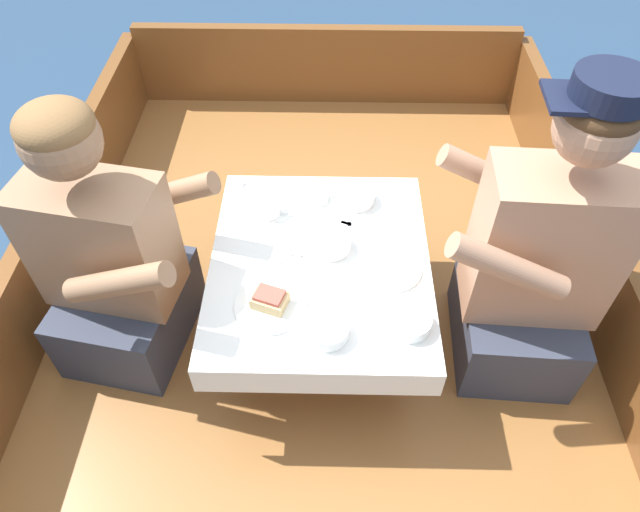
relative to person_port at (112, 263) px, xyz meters
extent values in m
plane|color=navy|center=(0.64, 0.03, -0.73)|extent=(60.00, 60.00, 0.00)
cube|color=brown|center=(0.64, 0.03, -0.56)|extent=(2.03, 3.08, 0.35)
cube|color=brown|center=(-0.34, 0.03, -0.21)|extent=(0.06, 3.08, 0.35)
cube|color=brown|center=(1.63, 0.03, -0.21)|extent=(0.06, 3.08, 0.35)
cube|color=brown|center=(0.64, 1.54, -0.18)|extent=(1.91, 0.06, 0.40)
cylinder|color=#B2B2B7|center=(0.64, 0.03, -0.21)|extent=(0.07, 0.07, 0.35)
cube|color=brown|center=(0.64, 0.03, -0.02)|extent=(0.65, 0.78, 0.02)
cube|color=white|center=(0.64, 0.03, -0.01)|extent=(0.68, 0.81, 0.00)
cube|color=white|center=(0.64, -0.37, -0.06)|extent=(0.68, 0.00, 0.10)
cube|color=white|center=(0.64, 0.44, -0.06)|extent=(0.68, 0.00, 0.10)
cube|color=#333847|center=(-0.01, 0.00, -0.25)|extent=(0.43, 0.50, 0.26)
cube|color=#936B4C|center=(-0.01, 0.00, 0.09)|extent=(0.43, 0.29, 0.43)
sphere|color=#936B4C|center=(-0.01, 0.00, 0.46)|extent=(0.21, 0.21, 0.21)
ellipsoid|color=brown|center=(-0.01, 0.00, 0.51)|extent=(0.20, 0.20, 0.11)
cylinder|color=#936B4C|center=(0.18, 0.15, 0.15)|extent=(0.34, 0.13, 0.21)
cylinder|color=#936B4C|center=(0.11, -0.20, 0.15)|extent=(0.34, 0.13, 0.21)
cube|color=#333847|center=(1.29, -0.02, -0.25)|extent=(0.38, 0.46, 0.26)
cube|color=tan|center=(1.29, -0.02, 0.13)|extent=(0.41, 0.24, 0.50)
sphere|color=tan|center=(1.29, -0.02, 0.53)|extent=(0.20, 0.20, 0.20)
ellipsoid|color=#472D19|center=(1.29, -0.02, 0.58)|extent=(0.19, 0.19, 0.11)
cylinder|color=tan|center=(1.13, -0.19, 0.22)|extent=(0.34, 0.09, 0.21)
cylinder|color=tan|center=(1.15, 0.17, 0.22)|extent=(0.34, 0.09, 0.21)
cylinder|color=black|center=(1.29, -0.02, 0.64)|extent=(0.18, 0.18, 0.06)
cube|color=black|center=(1.20, -0.01, 0.61)|extent=(0.11, 0.14, 0.01)
cylinder|color=white|center=(0.50, -0.15, 0.00)|extent=(0.21, 0.21, 0.01)
cylinder|color=white|center=(0.87, -0.01, 0.00)|extent=(0.17, 0.17, 0.01)
cube|color=tan|center=(0.50, -0.15, 0.02)|extent=(0.12, 0.10, 0.04)
cube|color=#B74C3D|center=(0.50, -0.15, 0.04)|extent=(0.10, 0.08, 0.01)
cylinder|color=white|center=(0.67, -0.24, 0.01)|extent=(0.12, 0.12, 0.04)
cylinder|color=beige|center=(0.67, -0.24, 0.02)|extent=(0.10, 0.10, 0.02)
cylinder|color=white|center=(0.68, 0.09, 0.01)|extent=(0.12, 0.12, 0.04)
cylinder|color=beige|center=(0.68, 0.09, 0.02)|extent=(0.10, 0.10, 0.02)
cylinder|color=white|center=(0.77, 0.31, 0.01)|extent=(0.12, 0.12, 0.04)
cylinder|color=beige|center=(0.77, 0.31, 0.02)|extent=(0.10, 0.10, 0.02)
cylinder|color=white|center=(0.90, -0.21, 0.01)|extent=(0.12, 0.12, 0.04)
cylinder|color=beige|center=(0.90, -0.21, 0.02)|extent=(0.10, 0.10, 0.02)
cylinder|color=white|center=(0.47, 0.24, 0.02)|extent=(0.07, 0.07, 0.05)
torus|color=white|center=(0.52, 0.24, 0.02)|extent=(0.04, 0.01, 0.04)
cylinder|color=#3D2314|center=(0.47, 0.24, 0.03)|extent=(0.06, 0.06, 0.01)
cylinder|color=white|center=(0.64, 0.31, 0.02)|extent=(0.06, 0.06, 0.05)
torus|color=white|center=(0.68, 0.31, 0.02)|extent=(0.04, 0.01, 0.04)
cylinder|color=#3D2314|center=(0.64, 0.31, 0.03)|extent=(0.05, 0.05, 0.01)
cube|color=silver|center=(0.58, -0.02, -0.01)|extent=(0.01, 0.17, 0.00)
ellipsoid|color=silver|center=(0.57, 0.05, -0.01)|extent=(0.04, 0.02, 0.01)
cube|color=silver|center=(0.79, 0.17, -0.01)|extent=(0.16, 0.08, 0.00)
cube|color=silver|center=(0.72, 0.20, -0.01)|extent=(0.04, 0.03, 0.00)
cube|color=silver|center=(0.55, 0.05, -0.01)|extent=(0.12, 0.13, 0.00)
cube|color=silver|center=(0.74, 0.22, -0.01)|extent=(0.01, 0.17, 0.00)
ellipsoid|color=silver|center=(0.74, 0.29, -0.01)|extent=(0.04, 0.02, 0.01)
cube|color=silver|center=(0.36, 0.33, -0.01)|extent=(0.01, 0.17, 0.00)
ellipsoid|color=silver|center=(0.36, 0.40, -0.01)|extent=(0.04, 0.02, 0.01)
camera|label=1|loc=(0.67, -1.16, 1.31)|focal=32.00mm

